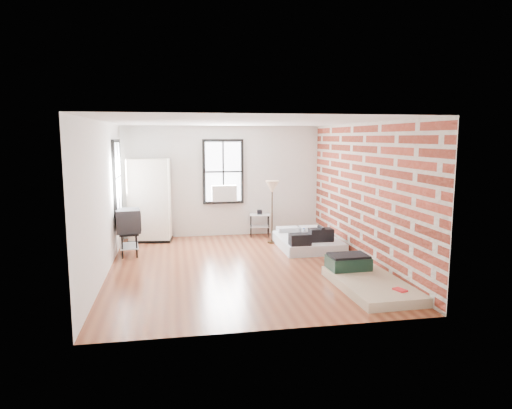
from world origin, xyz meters
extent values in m
plane|color=brown|center=(0.00, 0.00, 0.00)|extent=(6.00, 6.00, 0.00)
cube|color=silver|center=(0.00, 3.00, 1.40)|extent=(5.00, 0.01, 2.80)
cube|color=silver|center=(0.00, -3.00, 1.40)|extent=(5.00, 0.01, 2.80)
cube|color=silver|center=(-2.50, 0.00, 1.40)|extent=(0.01, 6.00, 2.80)
cube|color=maroon|center=(2.50, 0.00, 1.40)|extent=(0.02, 6.00, 2.80)
cube|color=white|center=(0.00, 0.00, 2.80)|extent=(5.00, 6.00, 0.01)
cube|color=white|center=(0.00, 2.95, 1.65)|extent=(0.90, 0.02, 1.50)
cube|color=black|center=(-0.48, 2.97, 1.65)|extent=(0.07, 0.08, 1.64)
cube|color=black|center=(0.48, 2.97, 1.65)|extent=(0.07, 0.08, 1.64)
cube|color=black|center=(0.00, 2.97, 2.44)|extent=(0.90, 0.08, 0.07)
cube|color=black|center=(0.00, 2.97, 0.86)|extent=(0.90, 0.08, 0.07)
cube|color=black|center=(0.00, 2.94, 1.65)|extent=(0.04, 0.02, 1.50)
cube|color=black|center=(0.00, 2.94, 1.65)|extent=(0.90, 0.02, 0.04)
cube|color=silver|center=(0.00, 2.83, 1.12)|extent=(0.62, 0.30, 0.40)
cube|color=white|center=(-2.45, 1.80, 1.65)|extent=(0.02, 0.90, 1.50)
cube|color=black|center=(-2.47, 1.32, 1.65)|extent=(0.08, 0.07, 1.64)
cube|color=black|center=(-2.47, 2.29, 1.65)|extent=(0.08, 0.07, 1.64)
cube|color=black|center=(-2.47, 1.80, 2.44)|extent=(0.08, 0.90, 0.07)
cube|color=black|center=(-2.47, 1.80, 0.86)|extent=(0.08, 0.90, 0.07)
cube|color=black|center=(-2.44, 1.80, 1.65)|extent=(0.02, 0.04, 1.50)
cube|color=black|center=(-2.44, 1.80, 1.65)|extent=(0.02, 0.90, 0.04)
cube|color=silver|center=(1.75, 1.33, 0.12)|extent=(1.32, 1.78, 0.23)
cube|color=silver|center=(1.47, 2.03, 0.29)|extent=(0.52, 0.33, 0.11)
cube|color=silver|center=(2.03, 2.04, 0.29)|extent=(0.52, 0.33, 0.11)
cube|color=black|center=(1.94, 0.91, 0.37)|extent=(0.52, 0.30, 0.28)
cylinder|color=black|center=(1.94, 0.91, 0.53)|extent=(0.08, 0.33, 0.07)
cube|color=black|center=(1.38, 0.63, 0.36)|extent=(0.45, 0.28, 0.24)
cylinder|color=#ABC1DC|center=(1.66, 1.29, 0.34)|extent=(0.07, 0.07, 0.21)
cylinder|color=blue|center=(1.66, 1.29, 0.45)|extent=(0.03, 0.03, 0.03)
cube|color=tan|center=(1.95, -1.71, 0.08)|extent=(1.08, 1.98, 0.15)
cube|color=#163226|center=(1.83, -0.99, 0.27)|extent=(0.73, 0.53, 0.23)
cube|color=black|center=(1.83, -0.99, 0.40)|extent=(0.69, 0.49, 0.04)
cube|color=red|center=(2.17, -2.27, 0.17)|extent=(0.19, 0.24, 0.03)
cube|color=black|center=(-1.83, 2.65, 0.03)|extent=(1.08, 0.70, 0.06)
cube|color=white|center=(-1.83, 2.65, 1.03)|extent=(1.03, 0.65, 1.94)
cylinder|color=black|center=(0.65, 2.58, 0.28)|extent=(0.02, 0.02, 0.56)
cylinder|color=black|center=(1.10, 2.52, 0.28)|extent=(0.02, 0.02, 0.56)
cylinder|color=black|center=(0.70, 2.92, 0.28)|extent=(0.02, 0.02, 0.56)
cylinder|color=black|center=(1.14, 2.86, 0.28)|extent=(0.02, 0.02, 0.56)
cube|color=silver|center=(0.90, 2.72, 0.56)|extent=(0.56, 0.47, 0.02)
cube|color=silver|center=(0.90, 2.72, 0.26)|extent=(0.54, 0.45, 0.02)
cube|color=black|center=(0.90, 2.72, 0.62)|extent=(0.15, 0.20, 0.10)
cylinder|color=#302010|center=(1.05, 1.91, 0.01)|extent=(0.21, 0.21, 0.03)
cylinder|color=#302010|center=(1.05, 1.91, 0.67)|extent=(0.03, 0.03, 1.29)
cone|color=tan|center=(1.05, 1.91, 1.35)|extent=(0.32, 0.32, 0.29)
cylinder|color=black|center=(-2.33, 1.04, 0.25)|extent=(0.03, 0.03, 0.49)
cylinder|color=black|center=(-2.04, 1.07, 0.25)|extent=(0.03, 0.03, 0.49)
cylinder|color=black|center=(-2.40, 1.62, 0.25)|extent=(0.03, 0.03, 0.49)
cylinder|color=black|center=(-2.11, 1.66, 0.25)|extent=(0.03, 0.03, 0.49)
cube|color=black|center=(-2.22, 1.35, 0.49)|extent=(0.47, 0.74, 0.03)
cube|color=silver|center=(-2.22, 1.35, 0.20)|extent=(0.44, 0.72, 0.02)
cube|color=black|center=(-2.22, 1.35, 0.75)|extent=(0.55, 0.62, 0.49)
cube|color=black|center=(-1.98, 1.37, 0.75)|extent=(0.07, 0.47, 0.39)
camera|label=1|loc=(-1.25, -8.56, 2.51)|focal=32.00mm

